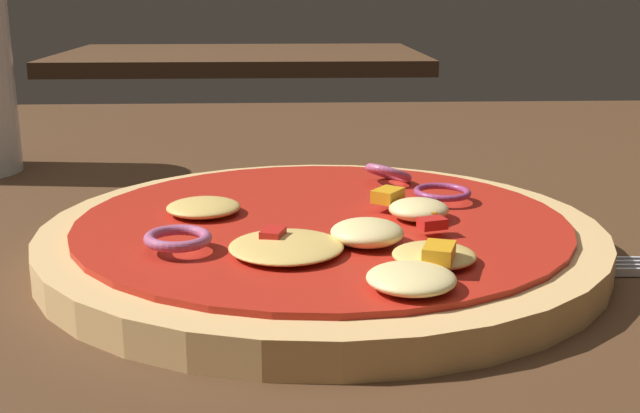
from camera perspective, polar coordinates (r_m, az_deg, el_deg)
The scene contains 3 objects.
dining_table at distance 0.45m, azimuth -6.94°, elevation -3.95°, with size 1.32×1.08×0.03m.
pizza at distance 0.41m, azimuth 0.21°, elevation -2.13°, with size 0.29×0.29×0.03m.
background_table at distance 1.80m, azimuth -5.59°, elevation 10.44°, with size 0.78×0.52×0.03m.
Camera 1 is at (0.03, -0.43, 0.16)m, focal length 44.91 mm.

